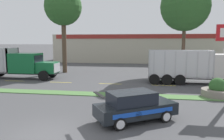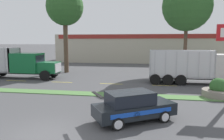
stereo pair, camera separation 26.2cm
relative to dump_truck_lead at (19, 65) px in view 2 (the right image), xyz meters
name	(u,v)px [view 2 (the right image)]	position (x,y,z in m)	size (l,w,h in m)	color
ground_plane	(46,135)	(10.60, -14.53, -1.63)	(600.00, 600.00, 0.00)	#474749
grass_verge	(91,94)	(10.60, -6.41, -1.60)	(120.00, 1.35, 0.06)	#517F42
centre_line_2	(16,81)	(0.65, -1.73, -1.62)	(2.40, 0.14, 0.01)	yellow
centre_line_3	(62,82)	(6.05, -1.73, -1.62)	(2.40, 0.14, 0.01)	yellow
centre_line_4	(111,84)	(11.45, -1.73, -1.62)	(2.40, 0.14, 0.01)	yellow
centre_line_5	(165,86)	(16.85, -1.73, -1.62)	(2.40, 0.14, 0.01)	yellow
centre_line_6	(223,87)	(22.25, -1.73, -1.62)	(2.40, 0.14, 0.01)	yellow
dump_truck_lead	(19,65)	(0.00, 0.00, 0.00)	(11.27, 2.64, 3.60)	black
dump_truck_mid	(215,69)	(21.93, -0.20, 0.00)	(11.49, 2.67, 3.55)	black
rally_car	(133,106)	(14.46, -12.02, -0.77)	(4.70, 3.87, 1.70)	black
stone_planter	(218,91)	(20.69, -5.67, -1.10)	(2.42, 2.42, 1.52)	gray
store_building_backdrop	(137,48)	(12.59, 25.32, 1.26)	(33.25, 12.10, 5.77)	#BCB29E
tree_behind_left	(65,4)	(3.77, 5.51, 7.84)	(5.08, 5.08, 12.85)	brown
tree_behind_centre	(187,1)	(20.05, 7.24, 7.96)	(6.49, 6.49, 13.81)	brown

